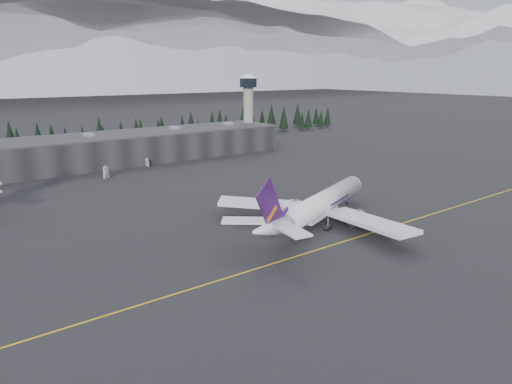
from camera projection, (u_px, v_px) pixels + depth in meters
ground at (308, 248)px, 103.95m from camera, size 1400.00×1400.00×0.00m
taxiline at (314, 251)px, 102.40m from camera, size 400.00×0.40×0.02m
terminal at (113, 149)px, 199.42m from camera, size 160.00×30.00×12.60m
control_tower at (248, 102)px, 240.52m from camera, size 10.00×10.00×37.70m
treeline at (87, 136)px, 227.85m from camera, size 360.00×20.00×15.00m
jet_main at (315, 207)px, 118.10m from camera, size 57.98×51.69×17.70m
gse_vehicle_a at (106, 177)px, 170.28m from camera, size 4.66×5.68×1.44m
gse_vehicle_b at (148, 165)px, 192.20m from camera, size 3.99×2.17×1.29m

